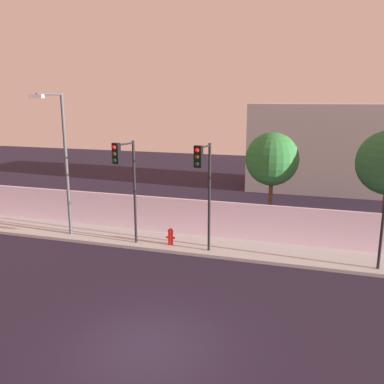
# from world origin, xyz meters

# --- Properties ---
(ground_plane) EXTENTS (80.00, 80.00, 0.00)m
(ground_plane) POSITION_xyz_m (0.00, 0.00, 0.00)
(ground_plane) COLOR black
(sidewalk) EXTENTS (36.00, 2.40, 0.15)m
(sidewalk) POSITION_xyz_m (0.00, 8.20, 0.07)
(sidewalk) COLOR #AEAEAE
(sidewalk) RESTS_ON ground
(perimeter_wall) EXTENTS (36.00, 0.18, 1.80)m
(perimeter_wall) POSITION_xyz_m (0.00, 9.49, 1.05)
(perimeter_wall) COLOR silver
(perimeter_wall) RESTS_ON sidewalk
(traffic_light_center) EXTENTS (0.53, 1.39, 4.86)m
(traffic_light_center) POSITION_xyz_m (-3.89, 6.94, 3.68)
(traffic_light_center) COLOR black
(traffic_light_center) RESTS_ON sidewalk
(traffic_light_right) EXTENTS (0.46, 1.30, 4.85)m
(traffic_light_right) POSITION_xyz_m (-0.27, 6.99, 3.68)
(traffic_light_right) COLOR black
(traffic_light_right) RESTS_ON sidewalk
(street_lamp_curbside) EXTENTS (0.62, 2.28, 6.96)m
(street_lamp_curbside) POSITION_xyz_m (-7.42, 7.44, 4.29)
(street_lamp_curbside) COLOR #4C4C51
(street_lamp_curbside) RESTS_ON sidewalk
(fire_hydrant) EXTENTS (0.44, 0.26, 0.80)m
(fire_hydrant) POSITION_xyz_m (-2.06, 7.74, 0.58)
(fire_hydrant) COLOR red
(fire_hydrant) RESTS_ON sidewalk
(roadside_tree_leftmost) EXTENTS (2.63, 2.63, 5.26)m
(roadside_tree_leftmost) POSITION_xyz_m (2.15, 10.93, 3.93)
(roadside_tree_leftmost) COLOR brown
(roadside_tree_leftmost) RESTS_ON ground
(low_building_distant) EXTENTS (10.47, 6.00, 6.46)m
(low_building_distant) POSITION_xyz_m (4.47, 23.49, 3.23)
(low_building_distant) COLOR #A2A2A2
(low_building_distant) RESTS_ON ground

